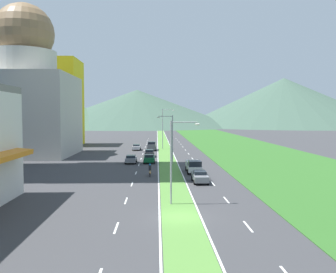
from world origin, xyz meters
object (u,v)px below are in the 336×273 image
(street_lamp_mid, at_px, (171,136))
(street_lamp_far, at_px, (164,126))
(car_0, at_px, (137,147))
(car_4, at_px, (149,153))
(car_1, at_px, (149,158))
(pickup_truck_0, at_px, (194,166))
(car_3, at_px, (200,176))
(motorcycle_rider, at_px, (150,171))
(pickup_truck_1, at_px, (152,146))
(car_2, at_px, (131,159))
(street_lamp_near, at_px, (175,156))

(street_lamp_mid, relative_size, street_lamp_far, 0.85)
(car_0, distance_m, car_4, 14.27)
(car_1, bearing_deg, pickup_truck_0, -149.15)
(car_1, xyz_separation_m, car_3, (6.91, -18.97, -0.02))
(car_0, distance_m, motorcycle_rider, 37.87)
(car_0, relative_size, motorcycle_rider, 2.21)
(car_3, height_order, pickup_truck_1, pickup_truck_1)
(car_3, height_order, car_4, car_4)
(car_0, distance_m, car_1, 23.76)
(car_3, height_order, pickup_truck_0, pickup_truck_0)
(street_lamp_far, bearing_deg, car_0, -157.66)
(car_2, bearing_deg, car_3, -151.42)
(motorcycle_rider, bearing_deg, car_0, 6.08)
(car_3, xyz_separation_m, car_4, (-7.08, 28.61, -0.00))
(car_0, relative_size, pickup_truck_1, 0.82)
(street_lamp_near, relative_size, motorcycle_rider, 4.06)
(street_lamp_far, distance_m, car_4, 17.69)
(street_lamp_near, xyz_separation_m, car_2, (-6.34, 29.85, -3.98))
(car_1, height_order, motorcycle_rider, motorcycle_rider)
(street_lamp_far, distance_m, car_3, 45.67)
(car_2, bearing_deg, car_4, -17.14)
(car_4, bearing_deg, car_1, -178.97)
(car_0, relative_size, car_1, 1.05)
(car_1, bearing_deg, car_4, 1.03)
(street_lamp_mid, height_order, car_2, street_lamp_mid)
(car_0, distance_m, pickup_truck_0, 36.57)
(car_1, relative_size, car_2, 0.96)
(car_0, height_order, pickup_truck_1, pickup_truck_1)
(car_2, relative_size, car_3, 0.94)
(street_lamp_near, distance_m, car_2, 30.78)
(street_lamp_mid, height_order, pickup_truck_1, street_lamp_mid)
(street_lamp_mid, height_order, pickup_truck_0, street_lamp_mid)
(car_0, bearing_deg, pickup_truck_0, -163.31)
(street_lamp_near, distance_m, car_1, 30.60)
(street_lamp_near, bearing_deg, car_1, 95.86)
(street_lamp_mid, height_order, car_0, street_lamp_mid)
(street_lamp_near, height_order, street_lamp_far, street_lamp_far)
(car_3, relative_size, pickup_truck_1, 0.86)
(car_0, distance_m, car_3, 43.74)
(street_lamp_far, height_order, car_3, street_lamp_far)
(street_lamp_near, bearing_deg, street_lamp_far, 89.93)
(car_0, distance_m, car_2, 23.82)
(car_1, distance_m, car_2, 3.27)
(street_lamp_near, height_order, pickup_truck_1, street_lamp_near)
(street_lamp_near, relative_size, car_0, 1.83)
(street_lamp_mid, xyz_separation_m, car_3, (3.10, -17.03, -4.20))
(street_lamp_far, xyz_separation_m, car_4, (-3.34, -16.63, -5.03))
(car_1, bearing_deg, car_3, -160.00)
(street_lamp_near, distance_m, motorcycle_rider, 16.71)
(car_0, relative_size, car_4, 0.98)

